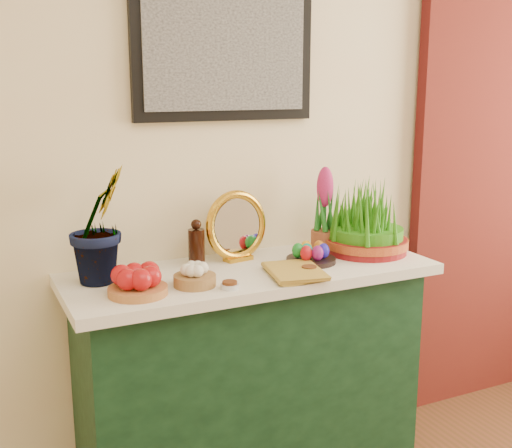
{
  "coord_description": "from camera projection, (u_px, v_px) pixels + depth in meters",
  "views": [
    {
      "loc": [
        -1.13,
        -0.11,
        1.58
      ],
      "look_at": [
        -0.14,
        1.95,
        1.07
      ],
      "focal_mm": 45.0,
      "sensor_mm": 36.0,
      "label": 1
    }
  ],
  "objects": [
    {
      "name": "sideboard",
      "position": [
        251.0,
        381.0,
        2.53
      ],
      "size": [
        1.3,
        0.45,
        0.85
      ],
      "primitive_type": "cube",
      "color": "#163D20",
      "rests_on": "ground"
    },
    {
      "name": "tablecloth",
      "position": [
        250.0,
        273.0,
        2.43
      ],
      "size": [
        1.4,
        0.55,
        0.04
      ],
      "primitive_type": "cube",
      "color": "white",
      "rests_on": "sideboard"
    },
    {
      "name": "hyacinth_green",
      "position": [
        99.0,
        206.0,
        2.21
      ],
      "size": [
        0.36,
        0.35,
        0.54
      ],
      "primitive_type": "imported",
      "rotation": [
        0.0,
        0.0,
        0.62
      ],
      "color": "#1F6F1F",
      "rests_on": "tablecloth"
    },
    {
      "name": "apple_bowl",
      "position": [
        138.0,
        283.0,
        2.11
      ],
      "size": [
        0.26,
        0.26,
        0.1
      ],
      "color": "#AD6835",
      "rests_on": "tablecloth"
    },
    {
      "name": "garlic_basket",
      "position": [
        195.0,
        276.0,
        2.2
      ],
      "size": [
        0.17,
        0.17,
        0.08
      ],
      "color": "olive",
      "rests_on": "tablecloth"
    },
    {
      "name": "vinegar_cruet",
      "position": [
        196.0,
        246.0,
        2.43
      ],
      "size": [
        0.06,
        0.06,
        0.18
      ],
      "color": "black",
      "rests_on": "tablecloth"
    },
    {
      "name": "mirror",
      "position": [
        237.0,
        227.0,
        2.51
      ],
      "size": [
        0.28,
        0.11,
        0.28
      ],
      "color": "gold",
      "rests_on": "tablecloth"
    },
    {
      "name": "book",
      "position": [
        270.0,
        273.0,
        2.3
      ],
      "size": [
        0.22,
        0.28,
        0.03
      ],
      "primitive_type": "imported",
      "rotation": [
        0.0,
        0.0,
        -0.2
      ],
      "color": "#B49032",
      "rests_on": "tablecloth"
    },
    {
      "name": "spice_dish_left",
      "position": [
        230.0,
        285.0,
        2.18
      ],
      "size": [
        0.06,
        0.06,
        0.03
      ],
      "color": "silver",
      "rests_on": "tablecloth"
    },
    {
      "name": "spice_dish_right",
      "position": [
        309.0,
        270.0,
        2.35
      ],
      "size": [
        0.07,
        0.07,
        0.03
      ],
      "color": "silver",
      "rests_on": "tablecloth"
    },
    {
      "name": "egg_plate",
      "position": [
        311.0,
        255.0,
        2.49
      ],
      "size": [
        0.22,
        0.22,
        0.08
      ],
      "color": "black",
      "rests_on": "tablecloth"
    },
    {
      "name": "hyacinth_pink",
      "position": [
        324.0,
        214.0,
        2.63
      ],
      "size": [
        0.11,
        0.11,
        0.35
      ],
      "color": "#964D2E",
      "rests_on": "tablecloth"
    },
    {
      "name": "wheatgrass_sabzeh",
      "position": [
        367.0,
        223.0,
        2.62
      ],
      "size": [
        0.34,
        0.34,
        0.28
      ],
      "color": "maroon",
      "rests_on": "tablecloth"
    }
  ]
}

